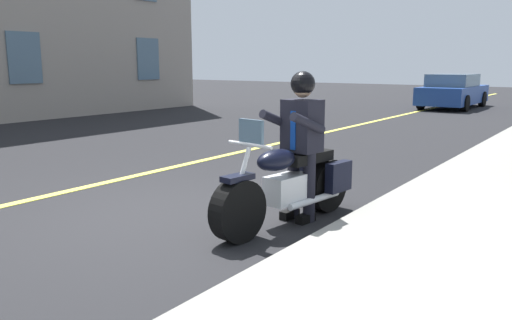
% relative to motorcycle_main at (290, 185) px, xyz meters
% --- Properties ---
extents(ground_plane, '(80.00, 80.00, 0.00)m').
position_rel_motorcycle_main_xyz_m(ground_plane, '(0.67, -1.39, -0.45)').
color(ground_plane, black).
extents(lane_center_stripe, '(60.00, 0.16, 0.01)m').
position_rel_motorcycle_main_xyz_m(lane_center_stripe, '(0.67, -3.39, -0.45)').
color(lane_center_stripe, '#E5DB4C').
rests_on(lane_center_stripe, ground_plane).
extents(motorcycle_main, '(2.22, 0.77, 1.26)m').
position_rel_motorcycle_main_xyz_m(motorcycle_main, '(0.00, 0.00, 0.00)').
color(motorcycle_main, black).
rests_on(motorcycle_main, ground_plane).
extents(rider_main, '(0.67, 0.61, 1.74)m').
position_rel_motorcycle_main_xyz_m(rider_main, '(-0.19, 0.02, 0.58)').
color(rider_main, black).
rests_on(rider_main, ground_plane).
extents(car_silver, '(4.60, 1.92, 1.40)m').
position_rel_motorcycle_main_xyz_m(car_silver, '(-17.16, -2.78, 0.24)').
color(car_silver, navy).
rests_on(car_silver, ground_plane).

